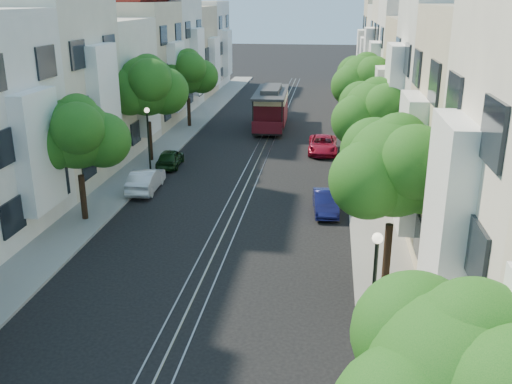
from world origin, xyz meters
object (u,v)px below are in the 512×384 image
(lamp_east, at_px, (375,278))
(parked_car_w_mid, at_px, (146,180))
(tree_w_c, at_px, (148,87))
(tree_e_d, at_px, (365,81))
(tree_e_c, at_px, (375,115))
(parked_car_e_far, at_px, (323,145))
(parked_car_w_far, at_px, (170,158))
(parked_car_e_mid, at_px, (326,202))
(lamp_west, at_px, (148,131))
(cable_car, at_px, (271,106))
(tree_w_b, at_px, (78,135))
(tree_w_d, at_px, (188,73))
(tree_e_b, at_px, (396,170))

(lamp_east, distance_m, parked_car_w_mid, 19.21)
(tree_w_c, bearing_deg, tree_e_d, 22.62)
(tree_e_c, relative_size, parked_car_e_far, 1.48)
(tree_e_d, height_order, parked_car_w_far, tree_e_d)
(tree_w_c, bearing_deg, parked_car_w_far, -33.50)
(tree_e_d, xyz_separation_m, tree_w_c, (-14.40, -6.00, 0.20))
(parked_car_e_mid, bearing_deg, lamp_west, 149.77)
(parked_car_w_far, bearing_deg, lamp_east, 117.28)
(cable_car, bearing_deg, tree_w_b, -108.70)
(tree_e_d, bearing_deg, parked_car_w_far, -151.17)
(tree_e_d, height_order, lamp_east, tree_e_d)
(tree_e_c, distance_m, lamp_west, 13.82)
(tree_e_d, relative_size, lamp_east, 1.65)
(tree_e_c, relative_size, tree_e_d, 0.95)
(tree_w_d, distance_m, cable_car, 7.50)
(cable_car, relative_size, parked_car_e_mid, 2.46)
(cable_car, bearing_deg, tree_w_c, -122.73)
(tree_e_b, xyz_separation_m, tree_w_d, (-14.40, 27.00, -0.13))
(lamp_east, height_order, parked_car_w_mid, lamp_east)
(tree_w_b, relative_size, parked_car_w_far, 1.81)
(parked_car_w_mid, bearing_deg, lamp_west, -79.59)
(tree_e_d, xyz_separation_m, cable_car, (-7.41, 5.50, -2.96))
(parked_car_w_mid, distance_m, parked_car_w_far, 5.00)
(tree_e_d, bearing_deg, parked_car_e_mid, -99.91)
(parked_car_w_mid, bearing_deg, tree_w_b, 70.31)
(lamp_west, bearing_deg, tree_w_c, 105.75)
(parked_car_w_mid, bearing_deg, tree_e_b, 139.87)
(parked_car_e_mid, bearing_deg, parked_car_w_mid, 163.27)
(lamp_east, height_order, cable_car, lamp_east)
(tree_e_b, bearing_deg, tree_w_c, 131.99)
(tree_w_d, xyz_separation_m, cable_car, (6.99, 0.50, -2.69))
(tree_e_b, distance_m, tree_w_c, 21.53)
(tree_w_d, height_order, cable_car, tree_w_d)
(tree_w_c, distance_m, parked_car_w_mid, 7.65)
(tree_e_d, relative_size, cable_car, 0.81)
(tree_w_d, relative_size, lamp_west, 1.57)
(lamp_east, height_order, parked_car_e_far, lamp_east)
(tree_e_d, bearing_deg, tree_e_c, -90.00)
(tree_w_b, distance_m, tree_w_c, 11.02)
(tree_e_d, relative_size, parked_car_w_far, 1.97)
(tree_e_c, xyz_separation_m, parked_car_w_mid, (-12.86, -1.05, -3.94))
(tree_e_b, height_order, lamp_west, tree_e_b)
(lamp_west, bearing_deg, tree_w_b, -95.97)
(tree_w_d, bearing_deg, tree_e_b, -61.93)
(tree_e_b, relative_size, parked_car_w_mid, 1.68)
(tree_e_b, height_order, parked_car_e_mid, tree_e_b)
(tree_w_c, xyz_separation_m, parked_car_e_far, (11.54, 3.82, -4.46))
(tree_e_c, distance_m, parked_car_w_mid, 13.49)
(tree_w_c, height_order, parked_car_w_far, tree_w_c)
(tree_e_c, height_order, parked_car_e_mid, tree_e_c)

